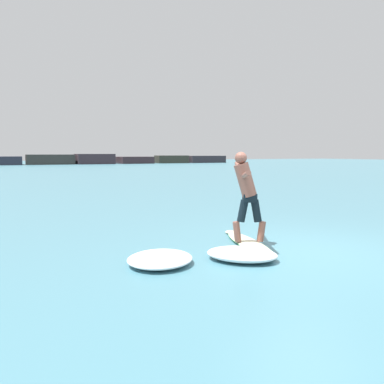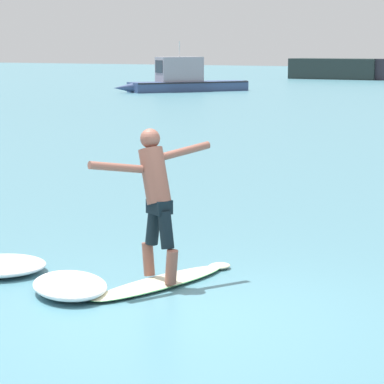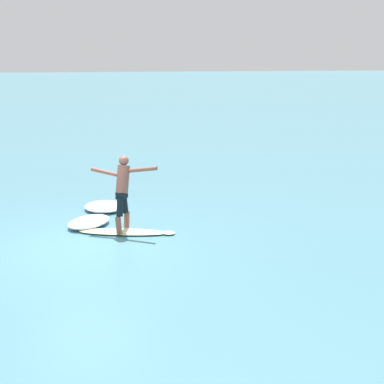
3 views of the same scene
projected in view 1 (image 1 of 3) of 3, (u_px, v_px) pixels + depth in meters
name	position (u px, v px, depth m)	size (l,w,h in m)	color
ground_plane	(306.00, 251.00, 6.83)	(200.00, 200.00, 0.00)	teal
rock_jetty_breakwater	(74.00, 160.00, 64.48)	(58.89, 4.88, 1.75)	#273130
surfboard	(248.00, 243.00, 7.28)	(0.93, 2.29, 0.21)	beige
surfer	(246.00, 189.00, 7.14)	(0.86, 1.51, 1.73)	brown
wave_foam_at_tail	(242.00, 254.00, 6.23)	(1.41, 1.38, 0.20)	white
wave_foam_at_nose	(160.00, 259.00, 5.99)	(1.50, 1.48, 0.18)	white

